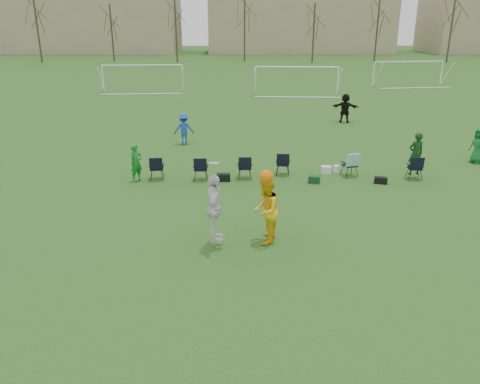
{
  "coord_description": "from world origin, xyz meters",
  "views": [
    {
      "loc": [
        -1.31,
        -10.37,
        6.01
      ],
      "look_at": [
        -1.22,
        2.81,
        1.25
      ],
      "focal_mm": 35.0,
      "sensor_mm": 36.0,
      "label": 1
    }
  ],
  "objects_px": {
    "center_contest": "(245,209)",
    "fielder_black": "(345,108)",
    "fielder_blue": "(184,129)",
    "fielder_green_near": "(136,163)",
    "goal_mid": "(297,73)",
    "goal_right": "(409,67)",
    "fielder_green_far": "(478,146)",
    "goal_left": "(143,70)"
  },
  "relations": [
    {
      "from": "fielder_green_far",
      "to": "goal_left",
      "type": "relative_size",
      "value": 0.21
    },
    {
      "from": "fielder_green_near",
      "to": "goal_left",
      "type": "xyz_separation_m",
      "value": [
        -4.66,
        26.4,
        1.16
      ]
    },
    {
      "from": "fielder_black",
      "to": "goal_mid",
      "type": "relative_size",
      "value": 0.25
    },
    {
      "from": "fielder_blue",
      "to": "fielder_black",
      "type": "height_order",
      "value": "fielder_black"
    },
    {
      "from": "center_contest",
      "to": "goal_mid",
      "type": "distance_m",
      "value": 30.6
    },
    {
      "from": "goal_left",
      "to": "goal_mid",
      "type": "height_order",
      "value": "same"
    },
    {
      "from": "fielder_blue",
      "to": "fielder_black",
      "type": "distance_m",
      "value": 11.26
    },
    {
      "from": "fielder_blue",
      "to": "fielder_green_far",
      "type": "distance_m",
      "value": 14.18
    },
    {
      "from": "fielder_blue",
      "to": "goal_right",
      "type": "bearing_deg",
      "value": -135.55
    },
    {
      "from": "fielder_green_far",
      "to": "fielder_black",
      "type": "bearing_deg",
      "value": 177.81
    },
    {
      "from": "goal_right",
      "to": "fielder_green_near",
      "type": "bearing_deg",
      "value": -133.06
    },
    {
      "from": "goal_mid",
      "to": "fielder_blue",
      "type": "bearing_deg",
      "value": -109.92
    },
    {
      "from": "fielder_green_near",
      "to": "center_contest",
      "type": "height_order",
      "value": "center_contest"
    },
    {
      "from": "goal_mid",
      "to": "goal_right",
      "type": "bearing_deg",
      "value": 30.57
    },
    {
      "from": "center_contest",
      "to": "goal_left",
      "type": "distance_m",
      "value": 33.38
    },
    {
      "from": "fielder_black",
      "to": "fielder_green_near",
      "type": "bearing_deg",
      "value": 62.62
    },
    {
      "from": "fielder_black",
      "to": "fielder_green_far",
      "type": "bearing_deg",
      "value": 128.58
    },
    {
      "from": "fielder_black",
      "to": "goal_left",
      "type": "distance_m",
      "value": 21.33
    },
    {
      "from": "fielder_black",
      "to": "goal_mid",
      "type": "distance_m",
      "value": 12.64
    },
    {
      "from": "fielder_green_near",
      "to": "fielder_green_far",
      "type": "height_order",
      "value": "fielder_green_far"
    },
    {
      "from": "fielder_green_far",
      "to": "fielder_blue",
      "type": "bearing_deg",
      "value": -130.21
    },
    {
      "from": "goal_right",
      "to": "center_contest",
      "type": "bearing_deg",
      "value": -123.3
    },
    {
      "from": "center_contest",
      "to": "fielder_black",
      "type": "bearing_deg",
      "value": 69.2
    },
    {
      "from": "fielder_black",
      "to": "goal_right",
      "type": "distance_m",
      "value": 21.24
    },
    {
      "from": "fielder_blue",
      "to": "goal_left",
      "type": "height_order",
      "value": "goal_left"
    },
    {
      "from": "fielder_green_near",
      "to": "goal_right",
      "type": "xyz_separation_m",
      "value": [
        21.34,
        30.4,
        1.16
      ]
    },
    {
      "from": "goal_left",
      "to": "goal_right",
      "type": "xyz_separation_m",
      "value": [
        26.0,
        4.0,
        0.0
      ]
    },
    {
      "from": "fielder_black",
      "to": "center_contest",
      "type": "height_order",
      "value": "center_contest"
    },
    {
      "from": "fielder_green_far",
      "to": "fielder_black",
      "type": "xyz_separation_m",
      "value": [
        -4.02,
        9.32,
        0.13
      ]
    },
    {
      "from": "fielder_green_near",
      "to": "center_contest",
      "type": "distance_m",
      "value": 7.16
    },
    {
      "from": "center_contest",
      "to": "goal_right",
      "type": "bearing_deg",
      "value": 64.7
    },
    {
      "from": "goal_left",
      "to": "goal_right",
      "type": "bearing_deg",
      "value": 3.75
    },
    {
      "from": "fielder_green_far",
      "to": "fielder_black",
      "type": "distance_m",
      "value": 10.15
    },
    {
      "from": "fielder_blue",
      "to": "goal_mid",
      "type": "distance_m",
      "value": 19.97
    },
    {
      "from": "fielder_blue",
      "to": "fielder_green_near",
      "type": "bearing_deg",
      "value": 72.64
    },
    {
      "from": "fielder_green_near",
      "to": "goal_right",
      "type": "relative_size",
      "value": 0.21
    },
    {
      "from": "fielder_green_far",
      "to": "center_contest",
      "type": "xyz_separation_m",
      "value": [
        -10.73,
        -8.34,
        0.3
      ]
    },
    {
      "from": "fielder_green_near",
      "to": "fielder_green_far",
      "type": "xyz_separation_m",
      "value": [
        14.97,
        2.58,
        0.03
      ]
    },
    {
      "from": "center_contest",
      "to": "goal_left",
      "type": "height_order",
      "value": "center_contest"
    },
    {
      "from": "fielder_blue",
      "to": "goal_left",
      "type": "bearing_deg",
      "value": -79.59
    },
    {
      "from": "center_contest",
      "to": "fielder_green_far",
      "type": "bearing_deg",
      "value": 37.86
    },
    {
      "from": "goal_left",
      "to": "goal_right",
      "type": "distance_m",
      "value": 26.31
    }
  ]
}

